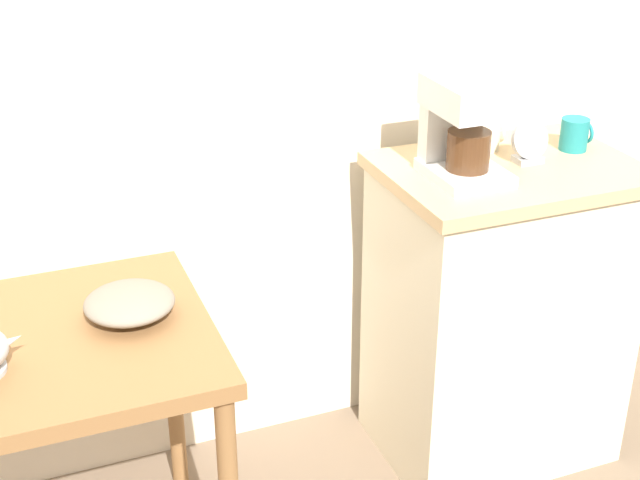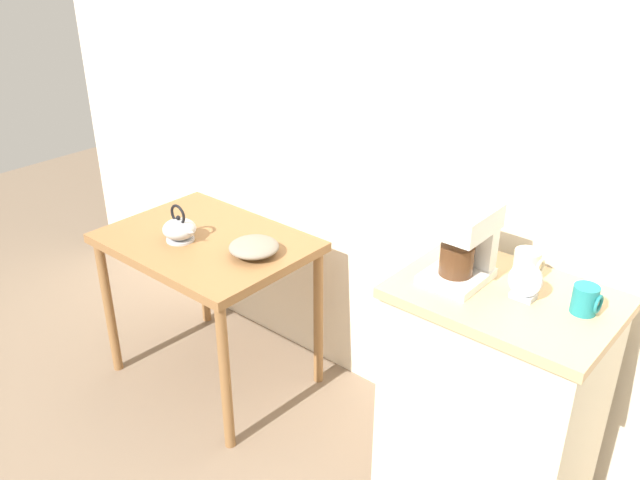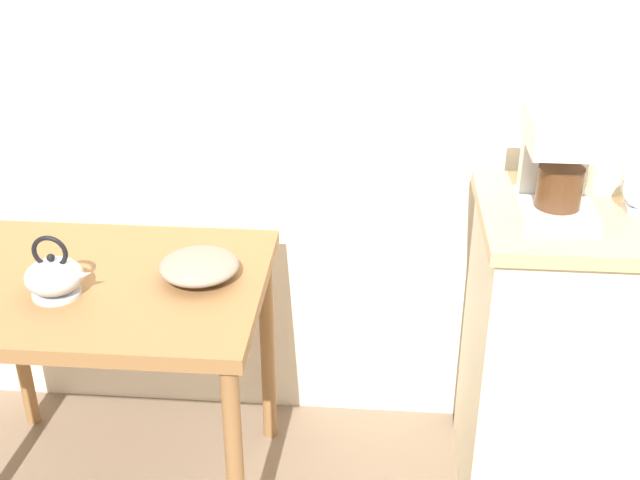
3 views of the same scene
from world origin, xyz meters
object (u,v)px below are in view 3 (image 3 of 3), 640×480
bowl_stoneware (199,266)px  mug_small_cream (607,173)px  teakettle (55,276)px  coffee_maker (560,158)px

bowl_stoneware → mug_small_cream: 1.09m
bowl_stoneware → teakettle: (-0.33, -0.11, 0.02)m
bowl_stoneware → coffee_maker: 0.93m
teakettle → mug_small_cream: (1.38, 0.34, 0.18)m
teakettle → coffee_maker: (1.22, 0.19, 0.27)m
bowl_stoneware → coffee_maker: bearing=5.3°
bowl_stoneware → mug_small_cream: mug_small_cream is taller
bowl_stoneware → mug_small_cream: size_ratio=2.19×
bowl_stoneware → mug_small_cream: (1.04, 0.23, 0.20)m
coffee_maker → bowl_stoneware: bearing=-174.7°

